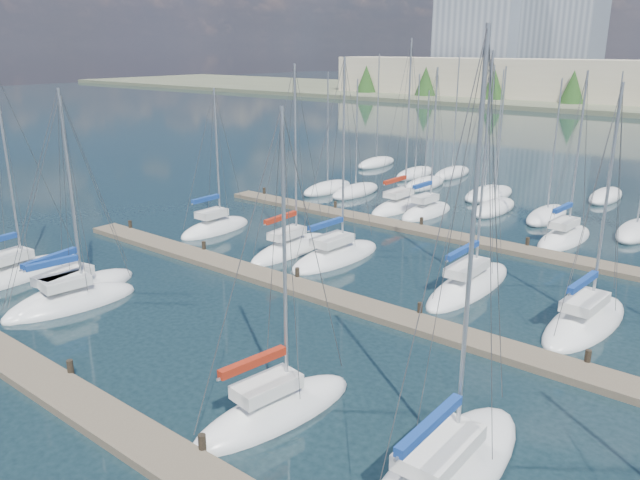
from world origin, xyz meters
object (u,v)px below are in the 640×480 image
Objects in this scene: sailboat_e at (444,472)px; sailboat_d at (275,411)px; sailboat_p at (564,238)px; sailboat_j at (336,256)px; sailboat_i at (291,249)px; sailboat_h at (215,228)px; sailboat_n at (401,206)px; sailboat_c at (74,302)px; sailboat_b at (72,294)px; sailboat_o at (426,212)px; sailboat_k at (469,285)px; sailboat_l at (585,322)px; sailboat_a at (12,276)px.

sailboat_e is 6.50m from sailboat_d.
sailboat_p is 0.93× the size of sailboat_j.
sailboat_j is at bearing 8.67° from sailboat_i.
sailboat_j reaches higher than sailboat_h.
sailboat_i is at bearing -87.61° from sailboat_n.
sailboat_h is at bearing 116.43° from sailboat_c.
sailboat_b is 1.07× the size of sailboat_h.
sailboat_d is 30.32m from sailboat_o.
sailboat_h is 10.76m from sailboat_j.
sailboat_o is at bearing -177.89° from sailboat_p.
sailboat_j is 8.84m from sailboat_k.
sailboat_j reaches higher than sailboat_c.
sailboat_d reaches higher than sailboat_h.
sailboat_d is 0.83× the size of sailboat_n.
sailboat_l is 14.27m from sailboat_p.
sailboat_d is 19.04m from sailboat_i.
sailboat_d is at bearing -173.03° from sailboat_e.
sailboat_e is 1.17× the size of sailboat_o.
sailboat_i reaches higher than sailboat_b.
sailboat_j reaches higher than sailboat_a.
sailboat_n is 1.31× the size of sailboat_h.
sailboat_j is 0.97× the size of sailboat_k.
sailboat_k reaches higher than sailboat_o.
sailboat_a is (-11.51, -27.87, -0.02)m from sailboat_o.
sailboat_n is 14.43m from sailboat_i.
sailboat_c is 0.94× the size of sailboat_l.
sailboat_e is 29.64m from sailboat_h.
sailboat_n is (3.54, 27.61, 0.03)m from sailboat_b.
sailboat_i is (-18.57, -0.43, 0.02)m from sailboat_l.
sailboat_a reaches higher than sailboat_b.
sailboat_n reaches higher than sailboat_o.
sailboat_n is at bearing 72.69° from sailboat_b.
sailboat_n is (2.46, 28.14, 0.01)m from sailboat_c.
sailboat_a is 0.94× the size of sailboat_k.
sailboat_e reaches higher than sailboat_o.
sailboat_l is 6.57m from sailboat_k.
sailboat_e reaches higher than sailboat_h.
sailboat_h is (-26.11, 14.03, 0.00)m from sailboat_e.
sailboat_o is (6.24, 27.17, 0.02)m from sailboat_b.
sailboat_e is at bearing -75.08° from sailboat_p.
sailboat_i reaches higher than sailboat_c.
sailboat_n is at bearing -179.39° from sailboat_p.
sailboat_b is 0.87× the size of sailboat_k.
sailboat_k is at bearing -45.78° from sailboat_n.
sailboat_p is 11.02m from sailboat_o.
sailboat_i is (-12.16, 14.65, 0.01)m from sailboat_d.
sailboat_c is 1.05× the size of sailboat_h.
sailboat_i is 14.16m from sailboat_o.
sailboat_i is at bearing 62.93° from sailboat_b.
sailboat_k is (9.87, -12.65, -0.01)m from sailboat_o.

